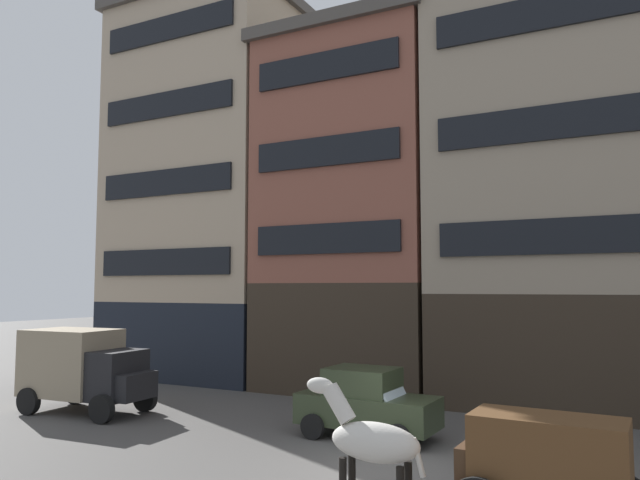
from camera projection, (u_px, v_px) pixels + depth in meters
name	position (u px, v px, depth m)	size (l,w,h in m)	color
ground_plane	(379.00, 471.00, 13.01)	(120.00, 120.00, 0.00)	#4C4947
building_far_left	(208.00, 185.00, 27.98)	(8.65, 6.21, 17.43)	black
building_center_left	(357.00, 209.00, 24.36)	(7.36, 6.21, 14.31)	#33281E
building_center_right	(559.00, 138.00, 20.98)	(8.84, 6.21, 18.38)	#33281E
cargo_wagon	(546.00, 471.00, 9.26)	(2.97, 1.64, 1.98)	#3D2819
draft_horse	(370.00, 440.00, 10.62)	(2.35, 0.68, 2.30)	beige
delivery_truck_far	(85.00, 367.00, 19.14)	(4.44, 2.34, 2.62)	black
sedan_dark	(366.00, 403.00, 15.90)	(3.76, 1.98, 1.83)	#2D3823
pedestrian_officer	(91.00, 361.00, 24.41)	(0.46, 0.46, 1.79)	black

